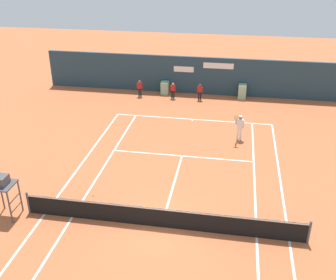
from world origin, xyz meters
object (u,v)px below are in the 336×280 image
Objects in this scene: player_on_baseline at (240,125)px; ball_kid_centre_post at (173,90)px; ball_kid_left_post at (200,91)px; tennis_ball_mid_court at (93,195)px; umpire_chair at (2,184)px; ball_kid_right_post at (140,87)px.

player_on_baseline is 1.44× the size of ball_kid_centre_post.
player_on_baseline reaches higher than ball_kid_centre_post.
player_on_baseline is 1.40× the size of ball_kid_left_post.
ball_kid_left_post is 18.92× the size of tennis_ball_mid_court.
ball_kid_centre_post is at bearing 83.07° from tennis_ball_mid_court.
ball_kid_left_post is at bearing 156.31° from umpire_chair.
ball_kid_right_post reaches higher than ball_kid_centre_post.
umpire_chair reaches higher than ball_kid_right_post.
ball_kid_left_post is (2.07, 0.00, 0.02)m from ball_kid_centre_post.
umpire_chair is at bearing -146.90° from tennis_ball_mid_court.
ball_kid_right_post is at bearing -36.54° from player_on_baseline.
ball_kid_right_post reaches higher than tennis_ball_mid_court.
player_on_baseline is 10.06m from ball_kid_right_post.
umpire_chair is 4.14m from tennis_ball_mid_court.
ball_kid_left_post is at bearing 168.74° from ball_kid_right_post.
ball_kid_centre_post is 0.96× the size of ball_kid_right_post.
umpire_chair is 16.02m from ball_kid_right_post.
tennis_ball_mid_court is (3.20, 2.09, -1.60)m from umpire_chair.
tennis_ball_mid_court is at bearing 75.54° from ball_kid_left_post.
ball_kid_centre_post is (4.87, 15.83, -0.91)m from umpire_chair.
ball_kid_centre_post is 2.62m from ball_kid_right_post.
player_on_baseline is at bearing 133.29° from umpire_chair.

